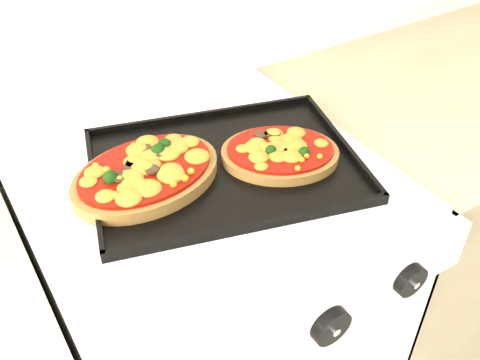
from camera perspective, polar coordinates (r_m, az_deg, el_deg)
stove at (r=1.25m, az=-2.93°, el=-16.00°), size 0.60×0.60×0.91m
control_panel at (r=0.78m, az=8.00°, el=-14.56°), size 0.60×0.02×0.09m
knob_center at (r=0.78m, az=9.66°, el=-15.12°), size 0.06×0.02×0.06m
knob_right at (r=0.86m, az=17.72°, el=-10.15°), size 0.06×0.02×0.06m
baking_tray at (r=0.92m, az=-1.66°, el=1.72°), size 0.52×0.44×0.02m
pizza_left at (r=0.89m, az=-9.99°, el=0.80°), size 0.28×0.22×0.04m
pizza_right at (r=0.93m, az=4.29°, el=3.03°), size 0.26×0.24×0.03m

